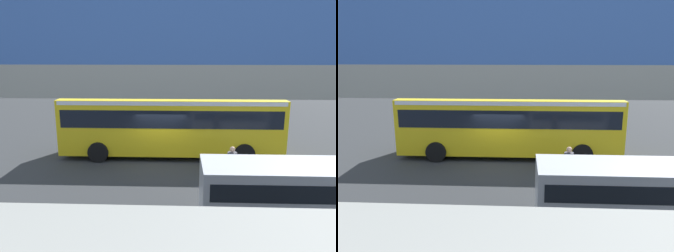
{
  "view_description": "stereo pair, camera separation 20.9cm",
  "coord_description": "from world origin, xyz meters",
  "views": [
    {
      "loc": [
        -0.98,
        15.76,
        5.53
      ],
      "look_at": [
        -0.3,
        -1.04,
        1.6
      ],
      "focal_mm": 34.41,
      "sensor_mm": 36.0,
      "label": 1
    },
    {
      "loc": [
        -1.19,
        15.75,
        5.53
      ],
      "look_at": [
        -0.3,
        -1.04,
        1.6
      ],
      "focal_mm": 34.41,
      "sensor_mm": 36.0,
      "label": 2
    }
  ],
  "objects": [
    {
      "name": "ground",
      "position": [
        0.0,
        0.0,
        0.0
      ],
      "size": [
        80.0,
        80.0,
        0.0
      ],
      "primitive_type": "plane",
      "color": "#2D3033"
    },
    {
      "name": "city_bus",
      "position": [
        -0.48,
        -0.96,
        1.88
      ],
      "size": [
        11.54,
        2.85,
        3.15
      ],
      "color": "yellow",
      "rests_on": "ground"
    },
    {
      "name": "parked_van",
      "position": [
        -4.06,
        6.05,
        1.18
      ],
      "size": [
        4.8,
        2.17,
        2.05
      ],
      "color": "#B7BCC6",
      "rests_on": "ground"
    },
    {
      "name": "pedestrian",
      "position": [
        -3.07,
        3.3,
        0.89
      ],
      "size": [
        0.38,
        0.38,
        1.79
      ],
      "color": "#2D2D38",
      "rests_on": "ground"
    },
    {
      "name": "lane_dash_leftmost",
      "position": [
        -4.0,
        -2.72,
        0.0
      ],
      "size": [
        2.0,
        0.2,
        0.01
      ],
      "primitive_type": "cube",
      "color": "silver",
      "rests_on": "ground"
    },
    {
      "name": "lane_dash_left",
      "position": [
        0.0,
        -2.72,
        0.0
      ],
      "size": [
        2.0,
        0.2,
        0.01
      ],
      "primitive_type": "cube",
      "color": "silver",
      "rests_on": "ground"
    },
    {
      "name": "lane_dash_centre",
      "position": [
        4.0,
        -2.72,
        0.0
      ],
      "size": [
        2.0,
        0.2,
        0.01
      ],
      "primitive_type": "cube",
      "color": "silver",
      "rests_on": "ground"
    },
    {
      "name": "pedestrian_overpass",
      "position": [
        0.0,
        9.73,
        4.77
      ],
      "size": [
        30.95,
        2.6,
        6.43
      ],
      "color": "gray",
      "rests_on": "ground"
    }
  ]
}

